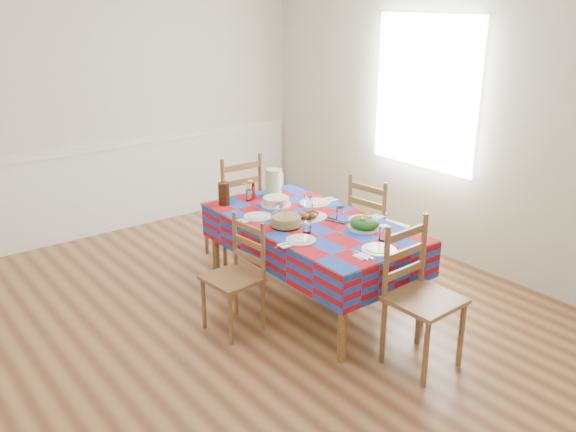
% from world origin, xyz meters
% --- Properties ---
extents(room, '(4.58, 5.08, 2.78)m').
position_xyz_m(room, '(0.00, 0.00, 1.35)').
color(room, brown).
rests_on(room, ground).
extents(wainscot, '(4.41, 0.06, 0.92)m').
position_xyz_m(wainscot, '(0.00, 2.48, 0.49)').
color(wainscot, white).
rests_on(wainscot, room).
extents(window_right, '(0.00, 1.40, 1.40)m').
position_xyz_m(window_right, '(2.23, 0.30, 1.50)').
color(window_right, white).
rests_on(window_right, room).
extents(dining_table, '(0.96, 1.77, 0.69)m').
position_xyz_m(dining_table, '(0.64, -0.00, 0.62)').
color(dining_table, brown).
rests_on(dining_table, room).
extents(setting_near_head, '(0.39, 0.26, 0.12)m').
position_xyz_m(setting_near_head, '(0.68, -0.70, 0.72)').
color(setting_near_head, silver).
rests_on(setting_near_head, dining_table).
extents(setting_left_near, '(0.40, 0.24, 0.11)m').
position_xyz_m(setting_left_near, '(0.36, -0.23, 0.71)').
color(setting_left_near, silver).
rests_on(setting_left_near, dining_table).
extents(setting_left_far, '(0.41, 0.24, 0.11)m').
position_xyz_m(setting_left_far, '(0.40, 0.29, 0.71)').
color(setting_left_far, silver).
rests_on(setting_left_far, dining_table).
extents(setting_right_near, '(0.45, 0.26, 0.11)m').
position_xyz_m(setting_right_near, '(0.91, -0.21, 0.72)').
color(setting_right_near, silver).
rests_on(setting_right_near, dining_table).
extents(setting_right_far, '(0.50, 0.29, 0.13)m').
position_xyz_m(setting_right_far, '(0.87, 0.26, 0.72)').
color(setting_right_far, silver).
rests_on(setting_right_far, dining_table).
extents(meat_platter, '(0.34, 0.25, 0.07)m').
position_xyz_m(meat_platter, '(0.64, 0.05, 0.72)').
color(meat_platter, silver).
rests_on(meat_platter, dining_table).
extents(salad_platter, '(0.25, 0.25, 0.11)m').
position_xyz_m(salad_platter, '(0.85, -0.37, 0.73)').
color(salad_platter, silver).
rests_on(salad_platter, dining_table).
extents(pasta_bowl, '(0.23, 0.23, 0.08)m').
position_xyz_m(pasta_bowl, '(0.41, 0.03, 0.73)').
color(pasta_bowl, white).
rests_on(pasta_bowl, dining_table).
extents(cake, '(0.25, 0.25, 0.07)m').
position_xyz_m(cake, '(0.64, 0.47, 0.72)').
color(cake, silver).
rests_on(cake, dining_table).
extents(serving_utensils, '(0.14, 0.32, 0.01)m').
position_xyz_m(serving_utensils, '(0.77, -0.07, 0.69)').
color(serving_utensils, black).
rests_on(serving_utensils, dining_table).
extents(flower_vase, '(0.12, 0.10, 0.19)m').
position_xyz_m(flower_vase, '(0.54, 0.71, 0.77)').
color(flower_vase, white).
rests_on(flower_vase, dining_table).
extents(hot_sauce, '(0.03, 0.03, 0.14)m').
position_xyz_m(hot_sauce, '(0.60, 0.75, 0.76)').
color(hot_sauce, red).
rests_on(hot_sauce, dining_table).
extents(green_pitcher, '(0.14, 0.14, 0.23)m').
position_xyz_m(green_pitcher, '(0.79, 0.71, 0.81)').
color(green_pitcher, '#B3D193').
rests_on(green_pitcher, dining_table).
extents(tea_pitcher, '(0.10, 0.10, 0.19)m').
position_xyz_m(tea_pitcher, '(0.31, 0.75, 0.79)').
color(tea_pitcher, black).
rests_on(tea_pitcher, dining_table).
extents(name_card, '(0.08, 0.03, 0.02)m').
position_xyz_m(name_card, '(0.67, -0.85, 0.70)').
color(name_card, silver).
rests_on(name_card, dining_table).
extents(chair_near, '(0.45, 0.43, 0.99)m').
position_xyz_m(chair_near, '(0.64, -1.11, 0.49)').
color(chair_near, brown).
rests_on(chair_near, room).
extents(chair_far, '(0.47, 0.45, 1.01)m').
position_xyz_m(chair_far, '(0.64, 1.11, 0.50)').
color(chair_far, brown).
rests_on(chair_far, room).
extents(chair_left, '(0.39, 0.41, 0.85)m').
position_xyz_m(chair_left, '(-0.07, 0.00, 0.42)').
color(chair_left, brown).
rests_on(chair_left, room).
extents(chair_right, '(0.45, 0.47, 0.94)m').
position_xyz_m(chair_right, '(1.35, -0.01, 0.46)').
color(chair_right, brown).
rests_on(chair_right, room).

